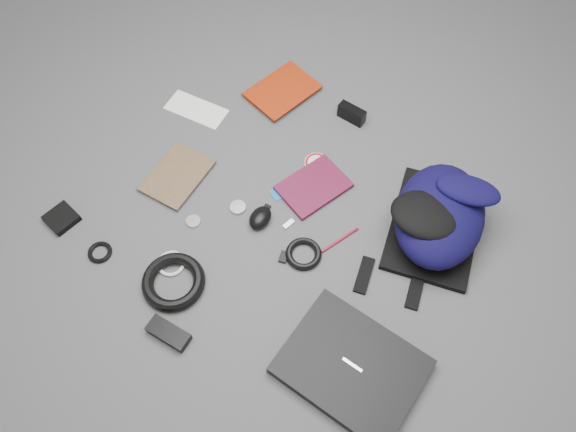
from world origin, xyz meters
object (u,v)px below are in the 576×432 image
Objects in this scene: laptop at (352,367)px; comic_book at (157,166)px; compact_camera at (352,114)px; pouch at (62,218)px; backpack at (439,215)px; mouse at (260,218)px; dvd_case at (314,187)px; textbook_red at (266,78)px; power_brick at (169,333)px.

comic_book is at bearing 167.44° from laptop.
pouch is (-0.46, -0.92, -0.02)m from compact_camera.
backpack is 1.13× the size of laptop.
backpack is 0.53m from laptop.
laptop is 3.72× the size of compact_camera.
mouse is at bearing -164.22° from backpack.
dvd_case is at bearing -79.78° from compact_camera.
textbook_red is at bearing 161.76° from dvd_case.
laptop is 1.53× the size of textbook_red.
compact_camera reaches higher than textbook_red.
backpack reaches higher than textbook_red.
compact_camera reaches higher than power_brick.
laptop is at bearing -57.51° from compact_camera.
backpack is 0.51m from compact_camera.
mouse is at bearing 86.46° from power_brick.
backpack is at bearing 53.79° from power_brick.
backpack is 1.18m from pouch.
pouch is (-0.54, -0.61, 0.00)m from dvd_case.
textbook_red is 1.01m from power_brick.
textbook_red is 1.11× the size of dvd_case.
comic_book is at bearing 130.19° from power_brick.
compact_camera is at bearing 15.74° from textbook_red.
comic_book is 0.41m from mouse.
comic_book is 0.35m from pouch.
dvd_case is at bearing 48.50° from pouch.
textbook_red is at bearing 149.10° from backpack.
laptop is 0.52m from power_brick.
mouse reaches higher than laptop.
backpack is at bearing 15.32° from comic_book.
compact_camera is 0.97m from power_brick.
power_brick is (0.45, -0.38, 0.01)m from comic_book.
mouse reaches higher than comic_book.
backpack is 0.93m from comic_book.
power_brick reaches higher than pouch.
dvd_case is 2.45× the size of pouch.
pouch is at bearing -113.40° from comic_book.
laptop is 0.60m from dvd_case.
backpack is 1.85× the size of comic_book.
compact_camera is at bearing 63.65° from pouch.
mouse is (-0.50, 0.19, 0.00)m from laptop.
power_brick is at bearing -89.59° from compact_camera.
backpack is at bearing 92.50° from laptop.
compact_camera is 0.52m from mouse.
comic_book is at bearing 76.31° from pouch.
dvd_case is at bearing 176.30° from backpack.
backpack is at bearing -26.61° from compact_camera.
dvd_case is at bearing 66.02° from mouse.
backpack is 4.71× the size of mouse.
mouse is 0.45m from power_brick.
dvd_case is at bearing -23.88° from textbook_red.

